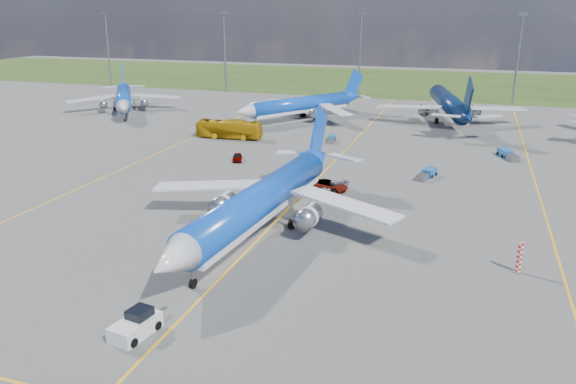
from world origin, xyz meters
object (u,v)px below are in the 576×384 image
(service_car_c, at_px, (334,187))
(baggage_tug_w, at_px, (427,174))
(bg_jet_nw, at_px, (125,112))
(warning_post, at_px, (519,257))
(baggage_tug_e, at_px, (508,155))
(bg_jet_nnw, at_px, (301,120))
(baggage_tug_c, at_px, (331,139))
(pushback_tug, at_px, (136,325))
(service_car_b, at_px, (329,185))
(bg_jet_n, at_px, (447,121))
(apron_bus, at_px, (229,129))
(service_car_a, at_px, (237,157))
(main_airliner, at_px, (261,233))

(service_car_c, height_order, baggage_tug_w, service_car_c)
(bg_jet_nw, height_order, service_car_c, bg_jet_nw)
(warning_post, bearing_deg, baggage_tug_w, 110.68)
(baggage_tug_e, bearing_deg, baggage_tug_w, -148.13)
(bg_jet_nnw, distance_m, baggage_tug_c, 21.68)
(pushback_tug, height_order, service_car_c, pushback_tug)
(service_car_c, height_order, baggage_tug_e, baggage_tug_e)
(bg_jet_nw, distance_m, baggage_tug_w, 80.61)
(service_car_b, xyz_separation_m, service_car_c, (0.74, 0.11, -0.12))
(bg_jet_n, distance_m, service_car_b, 57.56)
(bg_jet_nw, relative_size, service_car_b, 7.34)
(warning_post, distance_m, bg_jet_nnw, 77.85)
(apron_bus, relative_size, service_car_a, 3.46)
(service_car_c, height_order, baggage_tug_c, service_car_c)
(bg_jet_n, xyz_separation_m, baggage_tug_e, (11.34, -29.92, 0.59))
(main_airliner, bearing_deg, baggage_tug_c, 99.10)
(pushback_tug, bearing_deg, bg_jet_n, 88.89)
(bg_jet_nw, relative_size, baggage_tug_w, 7.20)
(service_car_b, distance_m, baggage_tug_w, 15.98)
(baggage_tug_w, distance_m, baggage_tug_c, 26.56)
(baggage_tug_c, height_order, baggage_tug_e, baggage_tug_e)
(pushback_tug, relative_size, baggage_tug_w, 1.09)
(bg_jet_nnw, relative_size, apron_bus, 2.98)
(bg_jet_nw, distance_m, baggage_tug_c, 56.39)
(main_airliner, height_order, pushback_tug, main_airliner)
(apron_bus, distance_m, baggage_tug_w, 41.10)
(pushback_tug, distance_m, baggage_tug_c, 67.92)
(apron_bus, distance_m, service_car_c, 36.97)
(main_airliner, distance_m, apron_bus, 48.28)
(warning_post, height_order, bg_jet_n, bg_jet_n)
(service_car_c, bearing_deg, baggage_tug_e, 89.49)
(bg_jet_nnw, distance_m, service_car_b, 50.79)
(main_airliner, height_order, service_car_a, main_airliner)
(bg_jet_nw, distance_m, pushback_tug, 99.87)
(bg_jet_nw, height_order, bg_jet_nnw, bg_jet_nw)
(bg_jet_nnw, xyz_separation_m, pushback_tug, (13.38, -86.23, 0.77))
(main_airliner, relative_size, apron_bus, 3.35)
(bg_jet_nw, distance_m, service_car_c, 75.81)
(bg_jet_nw, distance_m, bg_jet_n, 74.88)
(bg_jet_nnw, height_order, service_car_a, bg_jet_nnw)
(apron_bus, bearing_deg, service_car_c, -137.05)
(main_airliner, height_order, baggage_tug_e, main_airliner)
(apron_bus, bearing_deg, pushback_tug, -165.60)
(apron_bus, xyz_separation_m, baggage_tug_e, (49.89, 0.79, -1.16))
(service_car_a, bearing_deg, pushback_tug, -96.26)
(bg_jet_nw, height_order, apron_bus, bg_jet_nw)
(apron_bus, relative_size, baggage_tug_c, 2.72)
(bg_jet_nnw, height_order, service_car_c, bg_jet_nnw)
(main_airliner, height_order, baggage_tug_w, main_airliner)
(bg_jet_nnw, xyz_separation_m, baggage_tug_e, (42.23, -21.04, 0.59))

